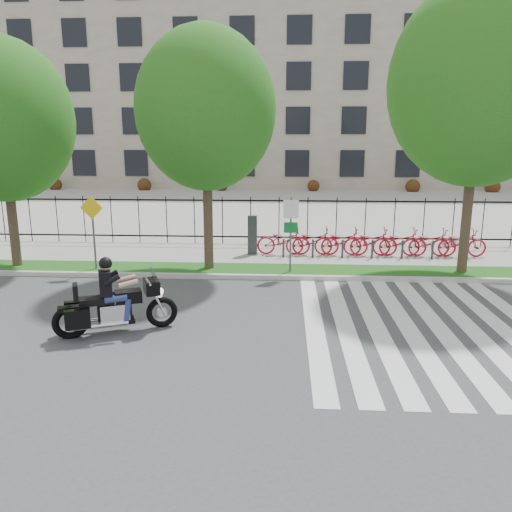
{
  "coord_description": "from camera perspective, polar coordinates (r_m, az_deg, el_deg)",
  "views": [
    {
      "loc": [
        1.45,
        -11.63,
        4.38
      ],
      "look_at": [
        0.59,
        3.0,
        1.03
      ],
      "focal_mm": 35.0,
      "sensor_mm": 36.0,
      "label": 1
    }
  ],
  "objects": [
    {
      "name": "plaza",
      "position": [
        36.92,
        1.09,
        6.12
      ],
      "size": [
        80.0,
        34.0,
        0.1
      ],
      "primitive_type": "cube",
      "color": "gray",
      "rests_on": "ground"
    },
    {
      "name": "lamp_post_right",
      "position": [
        25.16,
        23.53,
        9.14
      ],
      "size": [
        1.06,
        0.7,
        4.25
      ],
      "color": "black",
      "rests_on": "ground"
    },
    {
      "name": "street_tree_0",
      "position": [
        19.09,
        -27.06,
        13.62
      ],
      "size": [
        4.7,
        4.7,
        7.65
      ],
      "color": "#3E2E22",
      "rests_on": "grass_verge"
    },
    {
      "name": "ground",
      "position": [
        12.51,
        -3.54,
        -7.64
      ],
      "size": [
        120.0,
        120.0,
        0.0
      ],
      "primitive_type": "plane",
      "color": "#3E3E40",
      "rests_on": "ground"
    },
    {
      "name": "curb",
      "position": [
        16.38,
        -1.84,
        -2.38
      ],
      "size": [
        60.0,
        0.2,
        0.15
      ],
      "primitive_type": "cube",
      "color": "#B2AFA7",
      "rests_on": "ground"
    },
    {
      "name": "street_tree_2",
      "position": [
        17.71,
        24.15,
        17.58
      ],
      "size": [
        5.58,
        5.58,
        9.23
      ],
      "color": "#3E2E22",
      "rests_on": "grass_verge"
    },
    {
      "name": "iron_fence",
      "position": [
        21.13,
        -0.62,
        4.07
      ],
      "size": [
        30.0,
        0.06,
        2.0
      ],
      "primitive_type": null,
      "color": "black",
      "rests_on": "sidewalk"
    },
    {
      "name": "motorcycle_rider",
      "position": [
        12.11,
        -15.78,
        -5.14
      ],
      "size": [
        2.69,
        1.51,
        2.21
      ],
      "color": "black",
      "rests_on": "ground"
    },
    {
      "name": "sign_pole_warning",
      "position": [
        17.65,
        -18.16,
        3.63
      ],
      "size": [
        0.78,
        0.09,
        2.49
      ],
      "color": "#59595B",
      "rests_on": "grass_verge"
    },
    {
      "name": "office_building",
      "position": [
        56.85,
        1.98,
        18.49
      ],
      "size": [
        60.0,
        21.9,
        20.15
      ],
      "color": "gray",
      "rests_on": "ground"
    },
    {
      "name": "lamp_post_left",
      "position": [
        27.22,
        -26.62,
        9.05
      ],
      "size": [
        1.06,
        0.7,
        4.25
      ],
      "color": "black",
      "rests_on": "ground"
    },
    {
      "name": "sign_pole_regulatory",
      "position": [
        16.43,
        3.99,
        3.59
      ],
      "size": [
        0.5,
        0.09,
        2.5
      ],
      "color": "#59595B",
      "rests_on": "grass_verge"
    },
    {
      "name": "street_tree_1",
      "position": [
        16.82,
        -5.77,
        16.3
      ],
      "size": [
        4.54,
        4.54,
        7.88
      ],
      "color": "#3E2E22",
      "rests_on": "grass_verge"
    },
    {
      "name": "crosswalk_stripes",
      "position": [
        12.88,
        18.51,
        -7.68
      ],
      "size": [
        5.7,
        8.0,
        0.01
      ],
      "primitive_type": null,
      "color": "silver",
      "rests_on": "ground"
    },
    {
      "name": "sidewalk",
      "position": [
        19.62,
        -0.96,
        0.19
      ],
      "size": [
        60.0,
        3.5,
        0.15
      ],
      "primitive_type": "cube",
      "color": "gray",
      "rests_on": "ground"
    },
    {
      "name": "grass_verge",
      "position": [
        17.19,
        -1.59,
        -1.64
      ],
      "size": [
        60.0,
        1.5,
        0.15
      ],
      "primitive_type": "cube",
      "color": "#1A4C13",
      "rests_on": "ground"
    },
    {
      "name": "bike_share_station",
      "position": [
        19.46,
        12.78,
        1.6
      ],
      "size": [
        8.99,
        0.89,
        1.5
      ],
      "color": "#2D2D33",
      "rests_on": "sidewalk"
    }
  ]
}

